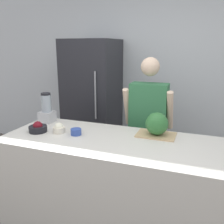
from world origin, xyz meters
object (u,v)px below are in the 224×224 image
object	(u,v)px
refrigerator	(93,102)
person	(148,126)
bowl_cherries	(38,128)
bowl_small_blue	(76,132)
watermelon	(157,124)
blender	(47,110)
bowl_cream	(59,128)

from	to	relation	value
refrigerator	person	bearing A→B (deg)	-30.62
bowl_cherries	person	bearing A→B (deg)	40.90
person	bowl_small_blue	distance (m)	0.94
watermelon	blender	bearing A→B (deg)	178.86
refrigerator	person	xyz separation A→B (m)	(0.98, -0.58, -0.09)
person	refrigerator	bearing A→B (deg)	149.38
watermelon	bowl_cherries	size ratio (longest dim) A/B	1.20
watermelon	blender	size ratio (longest dim) A/B	0.65
bowl_cream	watermelon	bearing A→B (deg)	14.47
bowl_cherries	bowl_small_blue	size ratio (longest dim) A/B	1.73
blender	bowl_cherries	bearing A→B (deg)	-71.21
watermelon	bowl_cream	world-z (taller)	watermelon
person	blender	distance (m)	1.18
refrigerator	blender	size ratio (longest dim) A/B	5.51
watermelon	blender	xyz separation A→B (m)	(-1.24, 0.02, 0.02)
person	bowl_small_blue	bearing A→B (deg)	-125.51
watermelon	refrigerator	bearing A→B (deg)	136.79
person	bowl_cherries	xyz separation A→B (m)	(-0.94, -0.81, 0.12)
person	bowl_small_blue	xyz separation A→B (m)	(-0.54, -0.76, 0.11)
person	bowl_small_blue	size ratio (longest dim) A/B	15.56
refrigerator	bowl_small_blue	distance (m)	1.41
refrigerator	bowl_small_blue	bearing A→B (deg)	-71.98
person	bowl_cream	xyz separation A→B (m)	(-0.73, -0.76, 0.12)
bowl_small_blue	bowl_cream	bearing A→B (deg)	179.15
person	blender	size ratio (longest dim) A/B	4.87
person	watermelon	size ratio (longest dim) A/B	7.53
refrigerator	blender	bearing A→B (deg)	-93.80
blender	watermelon	bearing A→B (deg)	-1.14
refrigerator	bowl_cream	bearing A→B (deg)	-79.57
person	blender	bearing A→B (deg)	-154.77
bowl_small_blue	person	bearing A→B (deg)	54.49
bowl_cream	blender	size ratio (longest dim) A/B	0.37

